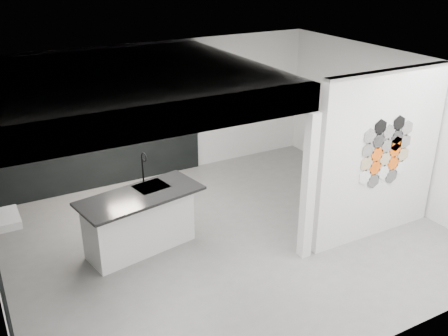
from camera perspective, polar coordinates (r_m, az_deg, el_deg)
floor at (r=8.41m, az=0.39°, el=-8.08°), size 7.00×6.00×0.01m
partition_panel at (r=8.32m, az=17.41°, el=1.24°), size 2.45×0.15×2.80m
bay_clad_back at (r=10.01m, az=-14.55°, el=3.98°), size 4.40×0.04×2.35m
bulkhead at (r=7.80m, az=-11.73°, el=9.29°), size 4.40×4.00×0.40m
corner_column at (r=7.52m, az=9.61°, el=-2.26°), size 0.16×0.16×2.35m
fascia_beam at (r=6.05m, az=-6.13°, el=5.52°), size 4.40×0.16×0.40m
wall_basin at (r=7.91m, az=-23.76°, el=-5.38°), size 0.40×0.60×0.12m
display_shelf at (r=9.90m, az=-13.90°, el=4.59°), size 3.00×0.15×0.04m
kitchen_island at (r=8.00m, az=-9.61°, el=-5.93°), size 2.02×1.17×1.53m
stockpot at (r=9.66m, az=-21.05°, el=3.82°), size 0.24×0.24×0.16m
kettle at (r=10.22m, az=-7.39°, el=6.20°), size 0.17×0.17×0.13m
glass_bowl at (r=10.27m, az=-6.72°, el=6.24°), size 0.18×0.18×0.11m
glass_vase at (r=10.27m, az=-6.67°, el=6.35°), size 0.10×0.10×0.14m
bottle_dark at (r=9.75m, az=-17.28°, el=4.58°), size 0.08×0.08×0.18m
utensil_cup at (r=9.75m, az=-17.54°, el=4.33°), size 0.09×0.09×0.11m
hex_tile_cluster at (r=8.25m, az=18.08°, el=1.75°), size 1.04×0.02×1.16m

